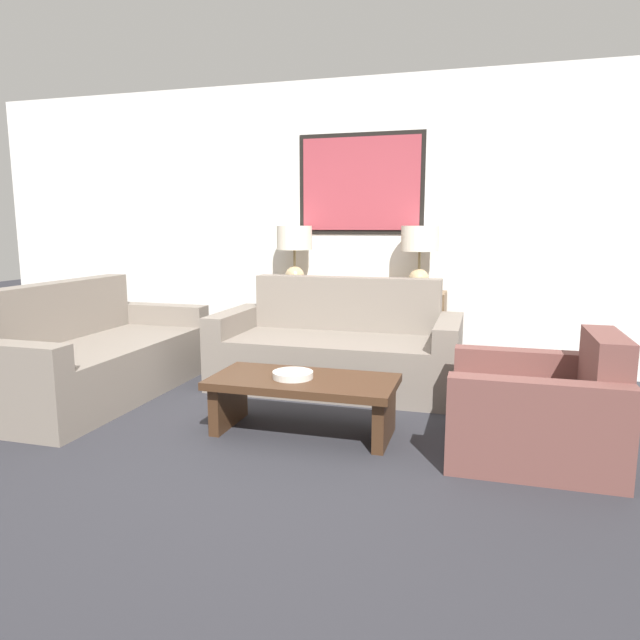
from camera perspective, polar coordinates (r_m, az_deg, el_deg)
ground_plane at (r=3.46m, az=-4.50°, el=-13.03°), size 20.00×20.00×0.00m
back_wall at (r=5.47m, az=4.16°, el=9.52°), size 7.92×0.12×2.65m
console_table at (r=5.30m, az=3.45°, el=-0.93°), size 1.64×0.36×0.74m
table_lamp_left at (r=5.37m, az=-2.57°, el=7.39°), size 0.33×0.33×0.58m
table_lamp_right at (r=5.12m, az=9.94°, el=7.16°), size 0.33×0.33×0.58m
couch_by_back_wall at (r=4.72m, az=1.76°, el=-3.16°), size 1.97×0.91×0.88m
couch_by_side at (r=4.80m, az=-21.77°, el=-3.62°), size 0.91×1.97×0.88m
coffee_table at (r=3.66m, az=-1.67°, el=-7.22°), size 1.18×0.58×0.36m
decorative_bowl at (r=3.63m, az=-2.77°, el=-5.49°), size 0.26×0.26×0.04m
armchair_near_back_wall at (r=3.55m, az=20.95°, el=-8.63°), size 0.91×0.88×0.73m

